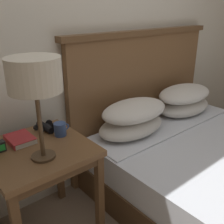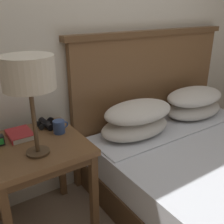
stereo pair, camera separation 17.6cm
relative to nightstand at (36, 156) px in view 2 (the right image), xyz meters
The scene contains 6 objects.
wall_back 1.05m from the nightstand, 28.95° to the left, with size 8.00×0.06×2.60m.
nightstand is the anchor object (origin of this frame).
table_lamp 0.55m from the nightstand, 99.32° to the right, with size 0.27×0.27×0.54m.
book_on_nightstand 0.18m from the nightstand, 110.60° to the left, with size 0.14×0.19×0.03m.
binoculars_pair 0.26m from the nightstand, 51.43° to the left, with size 0.14×0.16×0.05m.
coffee_mug 0.23m from the nightstand, 14.62° to the left, with size 0.10×0.08×0.08m.
Camera 2 is at (-1.04, -0.70, 1.43)m, focal length 42.00 mm.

